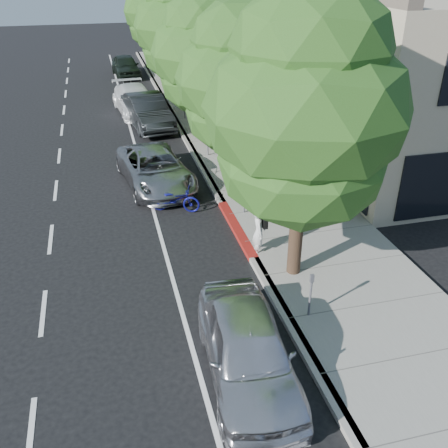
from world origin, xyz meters
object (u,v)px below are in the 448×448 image
object	(u,v)px
street_tree_2	(205,55)
dark_suv_far	(126,66)
street_tree_4	(166,17)
near_car_a	(248,349)
street_tree_1	(240,81)
cyclist	(259,232)
dark_sedan	(147,111)
pedestrian	(224,114)
street_tree_0	(306,113)
street_tree_5	(155,12)
street_tree_3	(182,28)
silver_suv	(155,169)
white_pickup	(135,100)
bicycle	(175,199)

from	to	relation	value
street_tree_2	dark_suv_far	size ratio (longest dim) A/B	1.57
street_tree_4	near_car_a	world-z (taller)	street_tree_4
street_tree_1	cyclist	world-z (taller)	street_tree_1
dark_sedan	near_car_a	distance (m)	18.91
street_tree_2	pedestrian	world-z (taller)	street_tree_2
pedestrian	cyclist	bearing A→B (deg)	48.53
street_tree_0	street_tree_2	world-z (taller)	street_tree_0
street_tree_0	street_tree_5	bearing A→B (deg)	90.00
street_tree_5	near_car_a	size ratio (longest dim) A/B	1.57
street_tree_2	dark_sedan	size ratio (longest dim) A/B	1.37
dark_suv_far	cyclist	bearing A→B (deg)	-89.63
street_tree_3	dark_suv_far	bearing A→B (deg)	104.28
street_tree_4	silver_suv	bearing A→B (deg)	-100.64
white_pickup	bicycle	bearing A→B (deg)	-95.19
street_tree_4	dark_sedan	size ratio (longest dim) A/B	1.40
street_tree_3	cyclist	distance (m)	17.09
street_tree_0	cyclist	world-z (taller)	street_tree_0
street_tree_5	pedestrian	xyz separation A→B (m)	(1.36, -16.32, -3.42)
dark_sedan	white_pickup	xyz separation A→B (m)	(-0.39, 2.84, -0.09)
street_tree_1	street_tree_5	xyz separation A→B (m)	(0.00, 24.00, -0.04)
street_tree_0	near_car_a	xyz separation A→B (m)	(-2.46, -3.50, -4.14)
street_tree_1	street_tree_3	size ratio (longest dim) A/B	0.92
bicycle	street_tree_3	bearing A→B (deg)	9.79
street_tree_0	dark_sedan	bearing A→B (deg)	99.18
bicycle	dark_sedan	bearing A→B (deg)	20.37
street_tree_2	street_tree_5	bearing A→B (deg)	90.00
street_tree_0	street_tree_3	distance (m)	18.00
dark_sedan	dark_suv_far	world-z (taller)	dark_sedan
street_tree_0	near_car_a	size ratio (longest dim) A/B	1.77
street_tree_0	street_tree_1	bearing A→B (deg)	90.00
street_tree_0	silver_suv	distance (m)	9.13
street_tree_2	near_car_a	xyz separation A→B (m)	(-2.46, -15.50, -3.50)
street_tree_4	pedestrian	bearing A→B (deg)	-82.47
street_tree_4	white_pickup	world-z (taller)	street_tree_4
street_tree_1	pedestrian	bearing A→B (deg)	79.94
street_tree_2	pedestrian	size ratio (longest dim) A/B	4.61
silver_suv	dark_suv_far	distance (m)	20.95
dark_sedan	near_car_a	world-z (taller)	dark_sedan
street_tree_1	silver_suv	bearing A→B (deg)	154.18
street_tree_1	bicycle	xyz separation A→B (m)	(-2.70, -1.00, -3.91)
street_tree_5	silver_suv	xyz separation A→B (m)	(-3.10, -22.50, -3.62)
street_tree_2	street_tree_4	size ratio (longest dim) A/B	0.98
street_tree_0	white_pickup	xyz separation A→B (m)	(-2.88, 18.25, -4.15)
street_tree_5	street_tree_4	bearing A→B (deg)	-90.00
street_tree_1	dark_sedan	xyz separation A→B (m)	(-2.49, 9.41, -3.53)
white_pickup	pedestrian	bearing A→B (deg)	-53.07
dark_sedan	near_car_a	bearing A→B (deg)	-97.86
street_tree_5	near_car_a	xyz separation A→B (m)	(-2.46, -33.50, -3.57)
street_tree_3	white_pickup	world-z (taller)	street_tree_3
street_tree_5	pedestrian	world-z (taller)	street_tree_5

